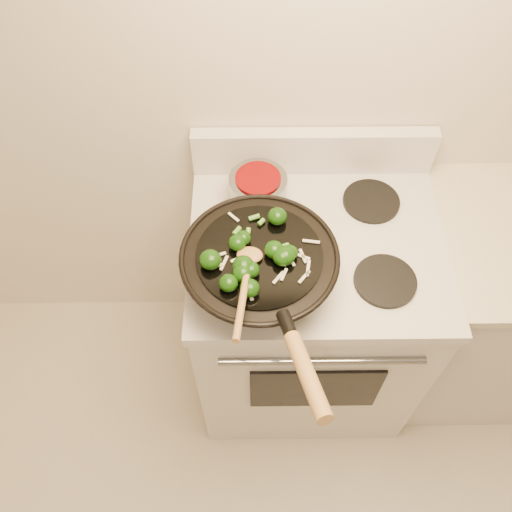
{
  "coord_description": "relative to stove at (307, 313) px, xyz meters",
  "views": [
    {
      "loc": [
        -0.49,
        0.19,
        2.23
      ],
      "look_at": [
        -0.48,
        1.03,
        1.04
      ],
      "focal_mm": 38.0,
      "sensor_mm": 36.0,
      "label": 1
    }
  ],
  "objects": [
    {
      "name": "stove",
      "position": [
        0.0,
        0.0,
        0.0
      ],
      "size": [
        0.78,
        0.67,
        1.08
      ],
      "color": "silver",
      "rests_on": "ground"
    },
    {
      "name": "saucepan",
      "position": [
        -0.18,
        0.15,
        0.52
      ],
      "size": [
        0.18,
        0.29,
        0.11
      ],
      "color": "gray",
      "rests_on": "stove"
    },
    {
      "name": "wooden_spoon",
      "position": [
        -0.21,
        -0.24,
        0.62
      ],
      "size": [
        0.08,
        0.32,
        0.09
      ],
      "color": "#A37740",
      "rests_on": "wok"
    },
    {
      "name": "wok",
      "position": [
        -0.18,
        -0.16,
        0.54
      ],
      "size": [
        0.43,
        0.7,
        0.25
      ],
      "color": "black",
      "rests_on": "stove"
    },
    {
      "name": "stirfry",
      "position": [
        -0.19,
        -0.18,
        0.61
      ],
      "size": [
        0.32,
        0.29,
        0.05
      ],
      "color": "#103508",
      "rests_on": "wok"
    }
  ]
}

